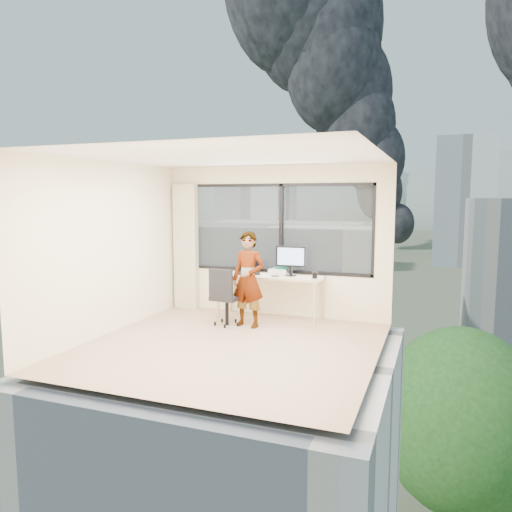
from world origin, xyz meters
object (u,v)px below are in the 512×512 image
at_px(person, 248,279).
at_px(chair, 227,296).
at_px(desk, 270,297).
at_px(game_console, 279,271).
at_px(laptop, 249,267).
at_px(handbag, 282,268).
at_px(monitor, 291,261).

bearing_deg(person, chair, -165.26).
bearing_deg(person, desk, 84.60).
bearing_deg(person, game_console, 82.95).
distance_m(game_console, laptop, 0.54).
xyz_separation_m(desk, laptop, (-0.37, -0.01, 0.50)).
xyz_separation_m(desk, game_console, (0.09, 0.26, 0.41)).
relative_size(game_console, laptop, 0.79).
bearing_deg(chair, desk, 57.59).
bearing_deg(chair, laptop, 83.56).
height_order(desk, game_console, game_console).
distance_m(desk, handbag, 0.55).
height_order(desk, laptop, laptop).
bearing_deg(person, handbag, 79.00).
relative_size(desk, chair, 1.88).
height_order(game_console, handbag, handbag).
bearing_deg(person, laptop, 118.07).
xyz_separation_m(chair, laptop, (0.13, 0.66, 0.39)).
height_order(desk, monitor, monitor).
height_order(chair, laptop, laptop).
distance_m(chair, person, 0.46).
bearing_deg(laptop, monitor, -16.10).
relative_size(monitor, laptop, 1.28).
xyz_separation_m(person, laptop, (-0.23, 0.62, 0.11)).
bearing_deg(desk, laptop, -179.10).
height_order(desk, person, person).
relative_size(person, monitor, 3.02).
bearing_deg(game_console, handbag, -5.34).
distance_m(chair, laptop, 0.78).
relative_size(monitor, game_console, 1.63).
height_order(laptop, handbag, laptop).
height_order(desk, handbag, handbag).
bearing_deg(handbag, chair, -113.41).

